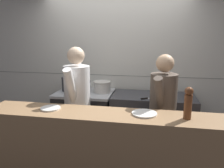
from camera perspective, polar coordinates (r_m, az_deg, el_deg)
The scene contains 13 objects.
wall_back_tiled at distance 3.87m, azimuth 1.17°, elevation 4.55°, with size 8.00×0.06×2.60m.
oven_range at distance 3.81m, azimuth -6.98°, elevation -8.75°, with size 0.93×0.71×0.92m.
prep_counter at distance 3.65m, azimuth 10.48°, elevation -9.93°, with size 1.29×0.65×0.91m.
pass_counter at distance 2.55m, azimuth -0.78°, elevation -18.76°, with size 2.78×0.45×1.03m.
stock_pot at distance 3.77m, azimuth -11.21°, elevation 0.09°, with size 0.25×0.25×0.24m.
sauce_pot at distance 3.70m, azimuth -7.55°, elevation -0.50°, with size 0.27×0.27×0.17m.
braising_pot at distance 3.61m, azimuth -2.59°, elevation -0.65°, with size 0.29×0.29×0.18m.
chefs_knife at distance 3.34m, azimuth 9.96°, elevation -3.62°, with size 0.35×0.22×0.02m.
plated_dish_main at distance 2.56m, azimuth -15.78°, elevation -6.10°, with size 0.22×0.22×0.02m.
plated_dish_appetiser at distance 2.32m, azimuth 8.45°, elevation -7.63°, with size 0.26×0.26×0.02m.
pepper_mill at distance 2.25m, azimuth 19.28°, elevation -4.55°, with size 0.08×0.08×0.32m.
chef_head_cook at distance 2.99m, azimuth -8.99°, elevation -5.01°, with size 0.35×0.74×1.70m.
chef_sous at distance 2.82m, azimuth 13.04°, elevation -7.13°, with size 0.41×0.71×1.62m.
Camera 1 is at (0.62, -2.49, 1.84)m, focal length 35.00 mm.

